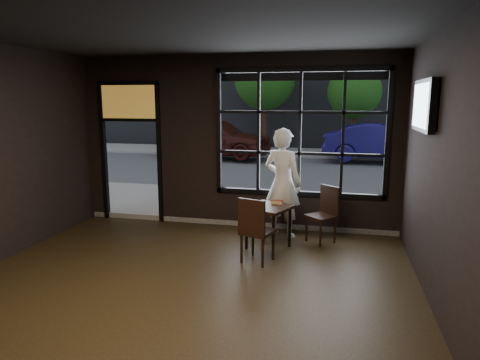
% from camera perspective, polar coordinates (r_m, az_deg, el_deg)
% --- Properties ---
extents(floor, '(6.00, 7.00, 0.02)m').
position_cam_1_polar(floor, '(5.18, -10.25, -17.07)').
color(floor, black).
rests_on(floor, ground).
extents(ceiling, '(6.00, 7.00, 0.02)m').
position_cam_1_polar(ceiling, '(4.67, -11.64, 20.65)').
color(ceiling, black).
rests_on(ceiling, ground).
extents(wall_right, '(0.04, 7.00, 3.20)m').
position_cam_1_polar(wall_right, '(4.42, 27.57, -0.78)').
color(wall_right, black).
rests_on(wall_right, ground).
extents(window_frame, '(3.06, 0.12, 2.28)m').
position_cam_1_polar(window_frame, '(7.75, 7.99, 6.22)').
color(window_frame, black).
rests_on(window_frame, ground).
extents(stained_transom, '(1.20, 0.06, 0.70)m').
position_cam_1_polar(stained_transom, '(8.66, -14.59, 10.09)').
color(stained_transom, orange).
rests_on(stained_transom, ground).
extents(street_asphalt, '(60.00, 41.00, 0.04)m').
position_cam_1_polar(street_asphalt, '(28.36, 9.12, 5.64)').
color(street_asphalt, '#545456').
rests_on(street_asphalt, ground).
extents(building_across, '(28.00, 12.00, 15.00)m').
position_cam_1_polar(building_across, '(27.74, 9.45, 21.13)').
color(building_across, '#5B5956').
rests_on(building_across, ground).
extents(cafe_table, '(0.86, 0.86, 0.71)m').
position_cam_1_polar(cafe_table, '(6.99, 3.79, -6.26)').
color(cafe_table, black).
rests_on(cafe_table, floor).
extents(chair_near, '(0.54, 0.54, 0.99)m').
position_cam_1_polar(chair_near, '(6.36, 2.37, -6.60)').
color(chair_near, black).
rests_on(chair_near, floor).
extents(chair_window, '(0.59, 0.59, 0.96)m').
position_cam_1_polar(chair_window, '(7.35, 10.77, -4.57)').
color(chair_window, black).
rests_on(chair_window, floor).
extents(man, '(0.82, 0.69, 1.92)m').
position_cam_1_polar(man, '(7.48, 5.69, -0.40)').
color(man, white).
rests_on(man, floor).
extents(hotdog, '(0.20, 0.09, 0.06)m').
position_cam_1_polar(hotdog, '(7.03, 4.94, -2.96)').
color(hotdog, tan).
rests_on(hotdog, cafe_table).
extents(cup, '(0.14, 0.14, 0.10)m').
position_cam_1_polar(cup, '(6.83, 2.52, -3.17)').
color(cup, silver).
rests_on(cup, cafe_table).
extents(tv, '(0.13, 1.13, 0.66)m').
position_cam_1_polar(tv, '(6.05, 23.35, 9.11)').
color(tv, black).
rests_on(tv, wall_right).
extents(navy_car, '(4.30, 1.57, 1.41)m').
position_cam_1_polar(navy_car, '(17.05, 18.26, 4.79)').
color(navy_car, '#151155').
rests_on(navy_car, street_asphalt).
extents(maroon_car, '(4.91, 2.61, 1.59)m').
position_cam_1_polar(maroon_car, '(17.53, -3.43, 5.75)').
color(maroon_car, '#3D1510').
rests_on(maroon_car, street_asphalt).
extents(tree_left, '(2.72, 2.72, 4.64)m').
position_cam_1_polar(tree_left, '(19.64, 3.35, 13.20)').
color(tree_left, '#332114').
rests_on(tree_left, street_asphalt).
extents(tree_right, '(2.25, 2.25, 3.84)m').
position_cam_1_polar(tree_right, '(18.96, 15.02, 11.25)').
color(tree_right, '#332114').
rests_on(tree_right, street_asphalt).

